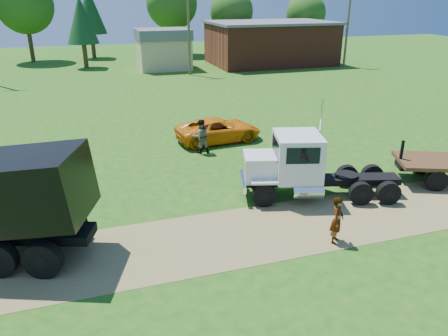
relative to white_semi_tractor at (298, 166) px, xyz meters
name	(u,v)px	position (x,y,z in m)	size (l,w,h in m)	color
ground	(255,233)	(-3.07, -2.52, -1.48)	(140.00, 140.00, 0.00)	#195011
dirt_track	(255,233)	(-3.07, -2.52, -1.48)	(120.00, 4.20, 0.01)	olive
white_semi_tractor	(298,166)	(0.00, 0.00, 0.00)	(7.35, 4.07, 4.34)	black
orange_pickup	(219,130)	(-1.05, 8.70, -0.74)	(2.45, 5.32, 1.48)	orange
spectator_a	(337,220)	(-0.45, -4.06, -0.57)	(0.67, 0.44, 1.83)	#999999
spectator_b	(201,136)	(-2.66, 6.97, -0.49)	(0.97, 0.76, 2.00)	#999999
brick_building	(270,43)	(14.93, 37.48, 1.18)	(15.40, 10.40, 5.30)	maroon
tan_shed	(163,49)	(0.93, 37.48, 0.94)	(6.20, 5.40, 4.70)	tan
utility_poles	(189,32)	(2.93, 32.48, 3.23)	(42.20, 0.28, 9.00)	brown
tree_row	(130,9)	(-1.49, 47.88, 5.08)	(53.21, 14.29, 10.91)	#392B17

